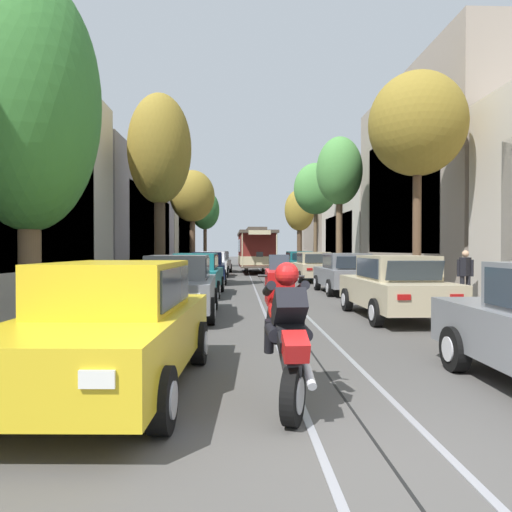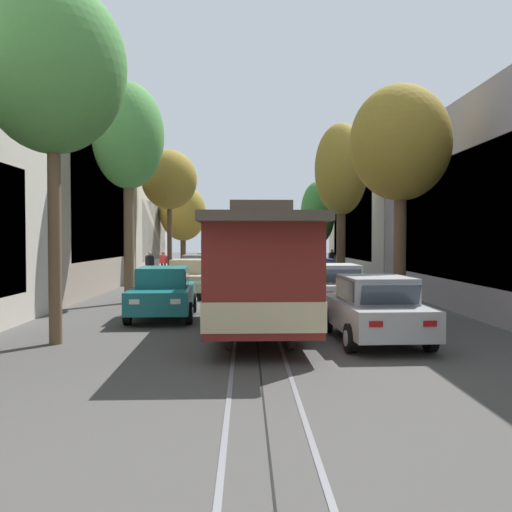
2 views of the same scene
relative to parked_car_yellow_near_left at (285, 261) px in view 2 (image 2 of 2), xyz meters
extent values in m
plane|color=#4C4947|center=(2.77, 20.88, -0.80)|extent=(160.00, 160.00, 0.00)
cube|color=gray|center=(2.24, 24.64, -0.79)|extent=(0.08, 65.54, 0.01)
cube|color=gray|center=(3.30, 24.64, -0.79)|extent=(0.08, 65.54, 0.01)
cube|color=black|center=(2.77, 24.64, -0.80)|extent=(0.03, 65.54, 0.01)
cube|color=beige|center=(-6.71, 5.46, 3.10)|extent=(5.43, 18.88, 7.79)
cube|color=#2D3842|center=(-4.01, 5.46, 2.71)|extent=(0.04, 13.43, 4.68)
cube|color=#2D3842|center=(-4.01, 24.64, 2.39)|extent=(0.04, 13.43, 4.26)
cube|color=beige|center=(12.03, 3.06, 2.55)|extent=(5.00, 14.08, 6.70)
cube|color=#2D3842|center=(9.55, 3.06, 2.21)|extent=(0.04, 10.07, 4.02)
cube|color=gray|center=(12.46, 17.45, 4.36)|extent=(5.85, 14.08, 10.32)
cube|color=#2D3842|center=(9.55, 17.45, 3.85)|extent=(0.04, 10.07, 6.19)
cube|color=gold|center=(0.00, -0.04, -0.15)|extent=(1.99, 4.38, 0.66)
cube|color=gold|center=(0.00, 0.11, 0.48)|extent=(1.57, 2.13, 0.60)
cube|color=#2D3842|center=(-0.03, -0.73, 0.46)|extent=(1.34, 0.28, 0.47)
cube|color=#2D3842|center=(0.06, 1.29, 0.46)|extent=(1.30, 0.26, 0.45)
cube|color=#2D3842|center=(0.75, 0.08, 0.48)|extent=(0.11, 1.81, 0.47)
cube|color=#2D3842|center=(-0.74, 0.14, 0.48)|extent=(0.11, 1.81, 0.47)
cube|color=white|center=(0.46, -2.22, -0.05)|extent=(0.28, 0.05, 0.14)
cube|color=#B21414|center=(0.65, 2.09, -0.05)|extent=(0.28, 0.05, 0.12)
cube|color=white|center=(-0.66, -2.17, -0.05)|extent=(0.28, 0.05, 0.14)
cube|color=#B21414|center=(-0.46, 2.14, -0.05)|extent=(0.28, 0.05, 0.12)
cylinder|color=black|center=(0.82, -1.41, -0.48)|extent=(0.23, 0.65, 0.64)
cylinder|color=silver|center=(0.93, -1.42, -0.48)|extent=(0.04, 0.35, 0.35)
cylinder|color=black|center=(-0.94, -1.33, -0.48)|extent=(0.23, 0.65, 0.64)
cylinder|color=silver|center=(-1.05, -1.33, -0.48)|extent=(0.04, 0.35, 0.35)
cylinder|color=black|center=(0.94, 1.25, -0.48)|extent=(0.23, 0.65, 0.64)
cylinder|color=silver|center=(1.05, 1.25, -0.48)|extent=(0.04, 0.35, 0.35)
cylinder|color=black|center=(-0.82, 1.33, -0.48)|extent=(0.23, 0.65, 0.64)
cylinder|color=silver|center=(-0.93, 1.34, -0.48)|extent=(0.04, 0.35, 0.35)
cube|color=slate|center=(-0.02, 6.19, -0.15)|extent=(1.89, 4.34, 0.66)
cube|color=slate|center=(-0.02, 6.34, 0.48)|extent=(1.52, 2.10, 0.60)
cube|color=#2D3842|center=(-0.01, 5.50, 0.46)|extent=(1.34, 0.25, 0.47)
cube|color=#2D3842|center=(-0.05, 7.52, 0.46)|extent=(1.30, 0.23, 0.45)
cube|color=#2D3842|center=(0.72, 6.35, 0.48)|extent=(0.07, 1.81, 0.47)
cube|color=#2D3842|center=(-0.77, 6.32, 0.48)|extent=(0.07, 1.81, 0.47)
cube|color=white|center=(0.58, 4.04, -0.05)|extent=(0.28, 0.05, 0.14)
cube|color=#B21414|center=(0.49, 8.36, -0.05)|extent=(0.28, 0.05, 0.12)
cube|color=white|center=(-0.53, 4.02, -0.05)|extent=(0.28, 0.05, 0.14)
cube|color=#B21414|center=(-0.63, 8.33, -0.05)|extent=(0.28, 0.05, 0.12)
cylinder|color=black|center=(0.89, 4.87, -0.48)|extent=(0.21, 0.64, 0.64)
cylinder|color=silver|center=(1.00, 4.88, -0.48)|extent=(0.03, 0.35, 0.35)
cylinder|color=black|center=(-0.87, 4.83, -0.48)|extent=(0.21, 0.64, 0.64)
cylinder|color=silver|center=(-0.98, 4.83, -0.48)|extent=(0.03, 0.35, 0.35)
cylinder|color=black|center=(0.83, 7.54, -0.48)|extent=(0.21, 0.64, 0.64)
cylinder|color=silver|center=(0.94, 7.54, -0.48)|extent=(0.03, 0.35, 0.35)
cylinder|color=black|center=(-0.93, 7.50, -0.48)|extent=(0.21, 0.64, 0.64)
cylinder|color=silver|center=(-1.04, 7.50, -0.48)|extent=(0.03, 0.35, 0.35)
cube|color=#196B70|center=(-0.08, 11.79, -0.15)|extent=(1.89, 4.34, 0.66)
cube|color=#196B70|center=(-0.08, 11.94, 0.48)|extent=(1.52, 2.10, 0.60)
cube|color=#2D3842|center=(-0.09, 11.10, 0.46)|extent=(1.34, 0.25, 0.47)
cube|color=#2D3842|center=(-0.05, 13.12, 0.46)|extent=(1.30, 0.23, 0.45)
cube|color=#2D3842|center=(0.67, 11.92, 0.48)|extent=(0.07, 1.81, 0.47)
cube|color=#2D3842|center=(-0.82, 11.95, 0.48)|extent=(0.07, 1.81, 0.47)
cube|color=white|center=(0.43, 9.61, -0.05)|extent=(0.28, 0.05, 0.14)
cube|color=#B21414|center=(0.53, 13.93, -0.05)|extent=(0.28, 0.05, 0.12)
cube|color=white|center=(-0.68, 9.64, -0.05)|extent=(0.28, 0.05, 0.14)
cube|color=#B21414|center=(-0.59, 13.96, -0.05)|extent=(0.28, 0.05, 0.12)
cylinder|color=black|center=(0.77, 10.43, -0.48)|extent=(0.21, 0.64, 0.64)
cylinder|color=silver|center=(0.88, 10.43, -0.48)|extent=(0.03, 0.35, 0.35)
cylinder|color=black|center=(-0.99, 10.47, -0.48)|extent=(0.21, 0.64, 0.64)
cylinder|color=silver|center=(-1.10, 10.47, -0.48)|extent=(0.03, 0.35, 0.35)
cylinder|color=black|center=(0.83, 13.10, -0.48)|extent=(0.21, 0.64, 0.64)
cylinder|color=silver|center=(0.94, 13.10, -0.48)|extent=(0.03, 0.35, 0.35)
cylinder|color=black|center=(-0.93, 13.14, -0.48)|extent=(0.21, 0.64, 0.64)
cylinder|color=silver|center=(-1.04, 13.14, -0.48)|extent=(0.03, 0.35, 0.35)
cube|color=#19234C|center=(-0.10, 17.96, -0.15)|extent=(1.97, 4.37, 0.66)
cube|color=#19234C|center=(-0.10, 18.11, 0.48)|extent=(1.55, 2.12, 0.60)
cube|color=#2D3842|center=(-0.07, 17.27, 0.46)|extent=(1.34, 0.27, 0.47)
cube|color=#2D3842|center=(-0.15, 19.29, 0.46)|extent=(1.30, 0.25, 0.45)
cube|color=#2D3842|center=(0.65, 18.13, 0.48)|extent=(0.10, 1.81, 0.47)
cube|color=#2D3842|center=(-0.85, 18.08, 0.48)|extent=(0.10, 1.81, 0.47)
cube|color=white|center=(0.54, 15.82, -0.05)|extent=(0.28, 0.05, 0.14)
cube|color=#B21414|center=(0.38, 20.14, -0.05)|extent=(0.28, 0.05, 0.12)
cube|color=white|center=(-0.57, 15.78, -0.05)|extent=(0.28, 0.05, 0.14)
cube|color=#B21414|center=(-0.74, 20.09, -0.05)|extent=(0.28, 0.05, 0.12)
cylinder|color=black|center=(0.83, 16.66, -0.48)|extent=(0.22, 0.65, 0.64)
cylinder|color=silver|center=(0.94, 16.66, -0.48)|extent=(0.03, 0.35, 0.35)
cylinder|color=black|center=(-0.92, 16.59, -0.48)|extent=(0.22, 0.65, 0.64)
cylinder|color=silver|center=(-1.03, 16.59, -0.48)|extent=(0.03, 0.35, 0.35)
cylinder|color=black|center=(0.73, 19.32, -0.48)|extent=(0.22, 0.65, 0.64)
cylinder|color=silver|center=(0.84, 19.33, -0.48)|extent=(0.03, 0.35, 0.35)
cylinder|color=black|center=(-1.03, 19.25, -0.48)|extent=(0.22, 0.65, 0.64)
cylinder|color=silver|center=(-1.14, 19.25, -0.48)|extent=(0.03, 0.35, 0.35)
cube|color=silver|center=(-0.10, 23.75, -0.15)|extent=(1.82, 4.31, 0.66)
cube|color=silver|center=(-0.10, 23.90, 0.48)|extent=(1.49, 2.07, 0.60)
cube|color=#2D3842|center=(-0.10, 23.06, 0.46)|extent=(1.33, 0.23, 0.47)
cube|color=#2D3842|center=(-0.11, 25.08, 0.46)|extent=(1.30, 0.20, 0.45)
cube|color=#2D3842|center=(0.64, 23.90, 0.48)|extent=(0.04, 1.81, 0.47)
cube|color=#2D3842|center=(-0.85, 23.89, 0.48)|extent=(0.04, 1.81, 0.47)
cube|color=white|center=(0.47, 21.59, -0.05)|extent=(0.28, 0.04, 0.14)
cube|color=#B21414|center=(0.44, 25.91, -0.05)|extent=(0.28, 0.04, 0.12)
cube|color=white|center=(-0.65, 21.58, -0.05)|extent=(0.28, 0.04, 0.14)
cube|color=#B21414|center=(-0.67, 25.90, -0.05)|extent=(0.28, 0.04, 0.12)
cylinder|color=black|center=(0.78, 22.42, -0.48)|extent=(0.20, 0.64, 0.64)
cylinder|color=silver|center=(0.89, 22.42, -0.48)|extent=(0.02, 0.35, 0.35)
cylinder|color=black|center=(-0.98, 22.41, -0.48)|extent=(0.20, 0.64, 0.64)
cylinder|color=silver|center=(-1.09, 22.41, -0.48)|extent=(0.02, 0.35, 0.35)
cylinder|color=black|center=(0.77, 25.08, -0.48)|extent=(0.20, 0.64, 0.64)
cylinder|color=silver|center=(0.88, 25.09, -0.48)|extent=(0.02, 0.35, 0.35)
cylinder|color=black|center=(-0.99, 25.08, -0.48)|extent=(0.20, 0.64, 0.64)
cylinder|color=silver|center=(-1.10, 25.08, -0.48)|extent=(0.02, 0.35, 0.35)
cube|color=#B7B7BC|center=(-0.04, 30.10, -0.15)|extent=(2.00, 4.38, 0.66)
cube|color=#B7B7BC|center=(-0.05, 30.25, 0.48)|extent=(1.57, 2.13, 0.60)
cube|color=#2D3842|center=(-0.01, 29.41, 0.46)|extent=(1.34, 0.28, 0.47)
cube|color=#2D3842|center=(-0.10, 31.43, 0.46)|extent=(1.30, 0.26, 0.45)
cube|color=#2D3842|center=(0.70, 30.28, 0.48)|extent=(0.12, 1.81, 0.47)
cube|color=#2D3842|center=(-0.79, 30.21, 0.48)|extent=(0.12, 1.81, 0.47)
cube|color=white|center=(0.62, 27.97, -0.05)|extent=(0.28, 0.05, 0.14)
cube|color=#B21414|center=(0.41, 32.28, -0.05)|extent=(0.28, 0.05, 0.12)
cube|color=white|center=(-0.50, 27.91, -0.05)|extent=(0.28, 0.05, 0.14)
cube|color=#B21414|center=(-0.70, 32.23, -0.05)|extent=(0.28, 0.05, 0.12)
cylinder|color=black|center=(0.90, 28.81, -0.48)|extent=(0.23, 0.65, 0.64)
cylinder|color=silver|center=(1.01, 28.81, -0.48)|extent=(0.04, 0.35, 0.35)
cylinder|color=black|center=(-0.86, 28.72, -0.48)|extent=(0.23, 0.65, 0.64)
cylinder|color=silver|center=(-0.97, 28.72, -0.48)|extent=(0.04, 0.35, 0.35)
cylinder|color=black|center=(0.77, 31.47, -0.48)|extent=(0.23, 0.65, 0.64)
cylinder|color=silver|center=(0.88, 31.48, -0.48)|extent=(0.04, 0.35, 0.35)
cylinder|color=black|center=(-0.98, 31.39, -0.48)|extent=(0.23, 0.65, 0.64)
cylinder|color=silver|center=(-1.09, 31.38, -0.48)|extent=(0.04, 0.35, 0.35)
cube|color=slate|center=(5.48, -0.66, -0.15)|extent=(1.88, 4.33, 0.66)
cube|color=slate|center=(5.47, -0.81, 0.48)|extent=(1.51, 2.09, 0.60)
cube|color=#2D3842|center=(5.49, 0.03, 0.46)|extent=(1.34, 0.25, 0.47)
cube|color=#2D3842|center=(5.45, -1.99, 0.46)|extent=(1.30, 0.22, 0.45)
cube|color=#2D3842|center=(4.73, -0.80, 0.48)|extent=(0.06, 1.81, 0.47)
cube|color=#2D3842|center=(6.22, -0.82, 0.48)|extent=(0.06, 1.81, 0.47)
cube|color=white|center=(4.96, 1.51, -0.05)|extent=(0.28, 0.04, 0.14)
cube|color=#B21414|center=(4.88, -2.81, -0.05)|extent=(0.28, 0.04, 0.12)
cube|color=white|center=(6.07, 1.49, -0.05)|extent=(0.28, 0.04, 0.14)
cube|color=#B21414|center=(6.00, -2.83, -0.05)|extent=(0.28, 0.04, 0.12)
cylinder|color=black|center=(4.62, 0.69, -0.48)|extent=(0.21, 0.64, 0.64)
cylinder|color=silver|center=(4.51, 0.69, -0.48)|extent=(0.03, 0.35, 0.35)
cylinder|color=black|center=(6.38, 0.66, -0.48)|extent=(0.21, 0.64, 0.64)
cylinder|color=silver|center=(6.49, 0.66, -0.48)|extent=(0.03, 0.35, 0.35)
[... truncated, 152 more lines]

